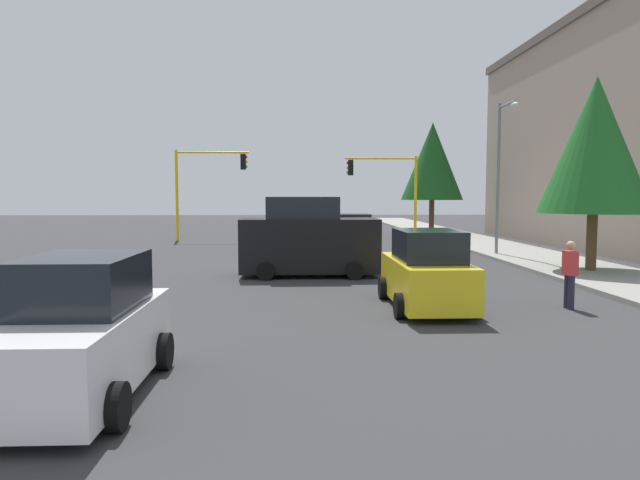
{
  "coord_description": "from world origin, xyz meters",
  "views": [
    {
      "loc": [
        21.79,
        -0.03,
        2.83
      ],
      "look_at": [
        1.2,
        0.81,
        1.2
      ],
      "focal_mm": 31.87,
      "sensor_mm": 36.0,
      "label": 1
    }
  ],
  "objects_px": {
    "car_yellow": "(426,273)",
    "tree_roadside_near": "(595,145)",
    "car_white": "(80,333)",
    "traffic_signal_far_left": "(386,180)",
    "delivery_van_black": "(309,240)",
    "car_orange": "(352,237)",
    "traffic_signal_far_right": "(206,177)",
    "tree_roadside_far": "(432,161)",
    "street_lamp_curbside": "(501,161)",
    "pedestrian_crossing": "(570,273)"
  },
  "relations": [
    {
      "from": "car_orange",
      "to": "car_white",
      "type": "bearing_deg",
      "value": -16.97
    },
    {
      "from": "street_lamp_curbside",
      "to": "pedestrian_crossing",
      "type": "distance_m",
      "value": 12.41
    },
    {
      "from": "car_orange",
      "to": "car_white",
      "type": "height_order",
      "value": "same"
    },
    {
      "from": "traffic_signal_far_right",
      "to": "street_lamp_curbside",
      "type": "height_order",
      "value": "street_lamp_curbside"
    },
    {
      "from": "car_white",
      "to": "traffic_signal_far_left",
      "type": "bearing_deg",
      "value": 162.62
    },
    {
      "from": "traffic_signal_far_left",
      "to": "delivery_van_black",
      "type": "bearing_deg",
      "value": -18.18
    },
    {
      "from": "car_orange",
      "to": "car_yellow",
      "type": "relative_size",
      "value": 0.95
    },
    {
      "from": "traffic_signal_far_left",
      "to": "car_yellow",
      "type": "height_order",
      "value": "traffic_signal_far_left"
    },
    {
      "from": "street_lamp_curbside",
      "to": "car_orange",
      "type": "bearing_deg",
      "value": -98.33
    },
    {
      "from": "street_lamp_curbside",
      "to": "pedestrian_crossing",
      "type": "height_order",
      "value": "street_lamp_curbside"
    },
    {
      "from": "pedestrian_crossing",
      "to": "traffic_signal_far_right",
      "type": "bearing_deg",
      "value": -150.56
    },
    {
      "from": "traffic_signal_far_left",
      "to": "tree_roadside_near",
      "type": "xyz_separation_m",
      "value": [
        16.0,
        4.87,
        0.82
      ]
    },
    {
      "from": "delivery_van_black",
      "to": "car_yellow",
      "type": "bearing_deg",
      "value": 25.8
    },
    {
      "from": "tree_roadside_near",
      "to": "car_white",
      "type": "height_order",
      "value": "tree_roadside_near"
    },
    {
      "from": "tree_roadside_far",
      "to": "car_orange",
      "type": "bearing_deg",
      "value": -27.41
    },
    {
      "from": "car_orange",
      "to": "delivery_van_black",
      "type": "bearing_deg",
      "value": -18.19
    },
    {
      "from": "car_white",
      "to": "pedestrian_crossing",
      "type": "relative_size",
      "value": 2.3
    },
    {
      "from": "delivery_van_black",
      "to": "car_yellow",
      "type": "distance_m",
      "value": 6.5
    },
    {
      "from": "street_lamp_curbside",
      "to": "car_white",
      "type": "xyz_separation_m",
      "value": [
        17.43,
        -12.27,
        -3.45
      ]
    },
    {
      "from": "street_lamp_curbside",
      "to": "tree_roadside_far",
      "type": "xyz_separation_m",
      "value": [
        -14.39,
        0.3,
        0.85
      ]
    },
    {
      "from": "street_lamp_curbside",
      "to": "car_yellow",
      "type": "distance_m",
      "value": 13.38
    },
    {
      "from": "traffic_signal_far_right",
      "to": "tree_roadside_far",
      "type": "xyz_separation_m",
      "value": [
        -4.0,
        15.19,
        1.21
      ]
    },
    {
      "from": "traffic_signal_far_right",
      "to": "car_white",
      "type": "height_order",
      "value": "traffic_signal_far_right"
    },
    {
      "from": "street_lamp_curbside",
      "to": "car_yellow",
      "type": "bearing_deg",
      "value": -27.62
    },
    {
      "from": "car_yellow",
      "to": "pedestrian_crossing",
      "type": "xyz_separation_m",
      "value": [
        0.21,
        3.55,
        0.01
      ]
    },
    {
      "from": "delivery_van_black",
      "to": "car_white",
      "type": "xyz_separation_m",
      "value": [
        11.82,
        -3.45,
        -0.39
      ]
    },
    {
      "from": "car_orange",
      "to": "pedestrian_crossing",
      "type": "height_order",
      "value": "car_orange"
    },
    {
      "from": "street_lamp_curbside",
      "to": "car_orange",
      "type": "distance_m",
      "value": 7.56
    },
    {
      "from": "traffic_signal_far_left",
      "to": "pedestrian_crossing",
      "type": "distance_m",
      "value": 22.27
    },
    {
      "from": "car_white",
      "to": "pedestrian_crossing",
      "type": "distance_m",
      "value": 11.39
    },
    {
      "from": "street_lamp_curbside",
      "to": "traffic_signal_far_left",
      "type": "bearing_deg",
      "value": -161.06
    },
    {
      "from": "delivery_van_black",
      "to": "car_yellow",
      "type": "relative_size",
      "value": 1.19
    },
    {
      "from": "tree_roadside_near",
      "to": "car_white",
      "type": "relative_size",
      "value": 1.79
    },
    {
      "from": "car_white",
      "to": "car_yellow",
      "type": "height_order",
      "value": "same"
    },
    {
      "from": "traffic_signal_far_right",
      "to": "tree_roadside_near",
      "type": "bearing_deg",
      "value": 45.34
    },
    {
      "from": "tree_roadside_far",
      "to": "pedestrian_crossing",
      "type": "bearing_deg",
      "value": -6.01
    },
    {
      "from": "car_orange",
      "to": "car_yellow",
      "type": "distance_m",
      "value": 12.45
    },
    {
      "from": "delivery_van_black",
      "to": "car_white",
      "type": "relative_size",
      "value": 1.23
    },
    {
      "from": "car_orange",
      "to": "pedestrian_crossing",
      "type": "bearing_deg",
      "value": 18.43
    },
    {
      "from": "street_lamp_curbside",
      "to": "car_orange",
      "type": "relative_size",
      "value": 1.84
    },
    {
      "from": "car_yellow",
      "to": "car_orange",
      "type": "bearing_deg",
      "value": -176.95
    },
    {
      "from": "car_yellow",
      "to": "tree_roadside_near",
      "type": "bearing_deg",
      "value": 128.71
    },
    {
      "from": "tree_roadside_near",
      "to": "car_yellow",
      "type": "relative_size",
      "value": 1.74
    },
    {
      "from": "tree_roadside_far",
      "to": "street_lamp_curbside",
      "type": "bearing_deg",
      "value": -1.19
    },
    {
      "from": "traffic_signal_far_right",
      "to": "car_orange",
      "type": "relative_size",
      "value": 1.48
    },
    {
      "from": "tree_roadside_near",
      "to": "street_lamp_curbside",
      "type": "bearing_deg",
      "value": -166.95
    },
    {
      "from": "tree_roadside_near",
      "to": "delivery_van_black",
      "type": "height_order",
      "value": "tree_roadside_near"
    },
    {
      "from": "tree_roadside_near",
      "to": "pedestrian_crossing",
      "type": "relative_size",
      "value": 4.12
    },
    {
      "from": "tree_roadside_far",
      "to": "delivery_van_black",
      "type": "bearing_deg",
      "value": -24.51
    },
    {
      "from": "car_white",
      "to": "car_yellow",
      "type": "relative_size",
      "value": 0.98
    }
  ]
}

